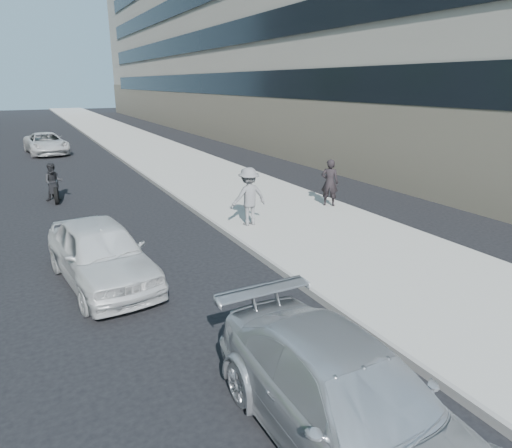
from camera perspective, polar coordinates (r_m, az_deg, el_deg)
ground at (r=7.87m, az=4.74°, el=-15.79°), size 160.00×160.00×0.00m
near_sidewalk at (r=26.98m, az=-10.67°, el=8.00°), size 5.00×120.00×0.15m
near_building at (r=43.19m, az=1.66°, el=24.87°), size 14.00×70.00×20.00m
jogger at (r=13.65m, az=-0.92°, el=3.45°), size 1.15×0.69×1.75m
pedestrian_woman at (r=16.06m, az=9.19°, el=5.14°), size 0.70×0.69×1.63m
parked_sedan at (r=5.93m, az=11.39°, el=-20.85°), size 1.90×4.54×1.31m
white_sedan_near at (r=10.60m, az=-18.83°, el=-3.43°), size 2.18×4.32×1.41m
white_sedan_far at (r=31.68m, az=-24.76°, el=9.13°), size 2.58×4.87×1.30m
motorcycle at (r=18.79m, az=-23.94°, el=4.59°), size 0.75×2.05×1.42m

